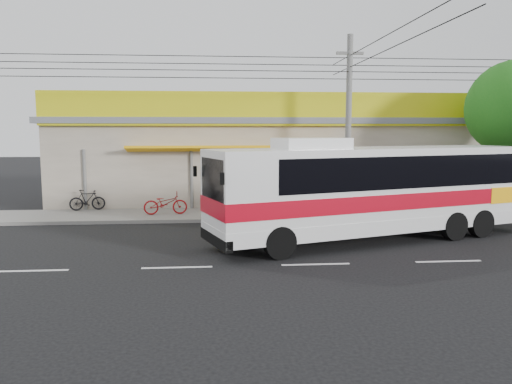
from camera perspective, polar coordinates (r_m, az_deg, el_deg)
ground at (r=17.13m, az=5.14°, el=-6.05°), size 120.00×120.00×0.00m
sidewalk at (r=22.93m, az=2.56°, el=-2.49°), size 30.00×3.20×0.15m
lane_markings at (r=14.75m, az=6.83°, el=-8.23°), size 50.00×0.12×0.01m
storefront_building at (r=28.16m, az=1.13°, el=3.84°), size 22.60×9.20×5.70m
coach_bus at (r=18.04m, az=13.63°, el=0.70°), size 11.97×6.01×3.63m
motorbike_red at (r=22.58m, az=-10.31°, el=-1.27°), size 1.97×0.86×1.00m
motorbike_dark at (r=24.68m, az=-18.73°, el=-0.87°), size 1.68×0.77×0.97m
utility_pole at (r=22.79m, az=10.65°, el=13.83°), size 34.00×14.00×8.02m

